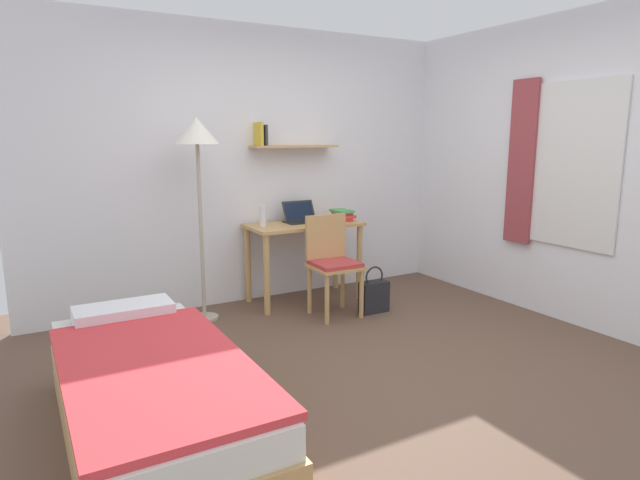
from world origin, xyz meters
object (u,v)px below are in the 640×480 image
water_bottle (263,216)px  handbag (374,296)px  book_stack (342,215)px  desk (304,238)px  laptop (301,217)px  bed (153,398)px  desk_chair (332,260)px  standing_lamp (197,144)px

water_bottle → handbag: water_bottle is taller
water_bottle → book_stack: bearing=-3.8°
desk → laptop: size_ratio=3.26×
bed → laptop: bearing=45.4°
water_bottle → handbag: 1.25m
book_stack → laptop: bearing=159.9°
laptop → handbag: bearing=-63.2°
handbag → water_bottle: bearing=141.4°
desk → desk_chair: bearing=-87.4°
desk → water_bottle: 0.49m
desk → water_bottle: size_ratio=5.30×
desk_chair → book_stack: (0.38, 0.44, 0.32)m
standing_lamp → laptop: size_ratio=5.23×
laptop → book_stack: laptop is taller
water_bottle → book_stack: (0.83, -0.05, -0.05)m
bed → desk: 2.61m
desk → laptop: (0.01, 0.09, 0.20)m
laptop → book_stack: (0.39, -0.14, 0.01)m
book_stack → handbag: book_stack is taller
laptop → standing_lamp: bearing=-171.9°
standing_lamp → handbag: size_ratio=4.04×
handbag → standing_lamp: bearing=157.5°
desk_chair → handbag: size_ratio=2.07×
laptop → water_bottle: 0.45m
desk_chair → laptop: (-0.01, 0.58, 0.32)m
water_bottle → laptop: bearing=11.4°
desk_chair → standing_lamp: 1.53m
bed → handbag: 2.52m
desk_chair → handbag: bearing=-22.8°
water_bottle → standing_lamp: bearing=-174.3°
desk → handbag: bearing=-59.4°
bed → water_bottle: size_ratio=9.39×
standing_lamp → laptop: (1.04, 0.15, -0.71)m
laptop → book_stack: bearing=-20.1°
desk_chair → standing_lamp: (-1.05, 0.43, 1.02)m
desk_chair → handbag: 0.52m
laptop → desk_chair: bearing=-88.8°
standing_lamp → desk: bearing=3.3°
standing_lamp → water_bottle: standing_lamp is taller
desk_chair → standing_lamp: standing_lamp is taller
desk_chair → laptop: laptop is taller
bed → laptop: laptop is taller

